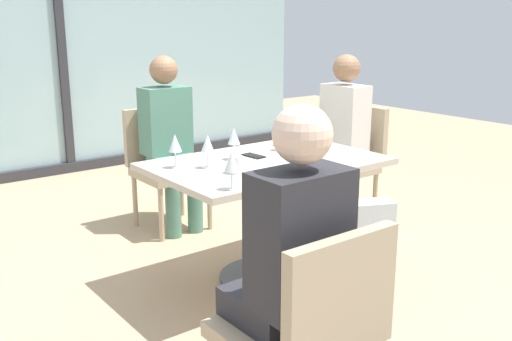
{
  "coord_description": "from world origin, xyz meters",
  "views": [
    {
      "loc": [
        -2.04,
        -2.56,
        1.53
      ],
      "look_at": [
        0.0,
        0.1,
        0.65
      ],
      "focal_mm": 41.54,
      "sensor_mm": 36.0,
      "label": 1
    }
  ],
  "objects": [
    {
      "name": "dining_table_main",
      "position": [
        0.0,
        0.0,
        0.54
      ],
      "size": [
        1.29,
        0.84,
        0.73
      ],
      "color": "#BCB29E",
      "rests_on": "ground_plane"
    },
    {
      "name": "wine_glass_0",
      "position": [
        -0.49,
        0.17,
        0.86
      ],
      "size": [
        0.07,
        0.07,
        0.18
      ],
      "color": "silver",
      "rests_on": "dining_table_main"
    },
    {
      "name": "cell_phone_on_table",
      "position": [
        -0.0,
        0.12,
        0.73
      ],
      "size": [
        0.08,
        0.15,
        0.01
      ],
      "primitive_type": "cube",
      "rotation": [
        0.0,
        0.0,
        0.08
      ],
      "color": "black",
      "rests_on": "dining_table_main"
    },
    {
      "name": "person_near_window",
      "position": [
        -0.0,
        1.11,
        0.7
      ],
      "size": [
        0.34,
        0.39,
        1.26
      ],
      "color": "#4C7F6B",
      "rests_on": "ground_plane"
    },
    {
      "name": "wine_glass_1",
      "position": [
        0.33,
        0.25,
        0.86
      ],
      "size": [
        0.07,
        0.07,
        0.18
      ],
      "color": "silver",
      "rests_on": "dining_table_main"
    },
    {
      "name": "person_front_left",
      "position": [
        -0.79,
        -1.11,
        0.7
      ],
      "size": [
        0.34,
        0.39,
        1.26
      ],
      "color": "#28282D",
      "rests_on": "ground_plane"
    },
    {
      "name": "window_wall_backdrop",
      "position": [
        0.0,
        3.2,
        1.21
      ],
      "size": [
        5.61,
        0.1,
        2.7
      ],
      "color": "#94B7BC",
      "rests_on": "ground_plane"
    },
    {
      "name": "chair_front_left",
      "position": [
        -0.79,
        -1.22,
        0.5
      ],
      "size": [
        0.46,
        0.5,
        0.87
      ],
      "color": "tan",
      "rests_on": "ground_plane"
    },
    {
      "name": "coffee_cup",
      "position": [
        -0.3,
        -0.12,
        0.78
      ],
      "size": [
        0.08,
        0.08,
        0.09
      ],
      "primitive_type": "cylinder",
      "color": "white",
      "rests_on": "dining_table_main"
    },
    {
      "name": "person_far_right",
      "position": [
        1.06,
        0.48,
        0.7
      ],
      "size": [
        0.39,
        0.34,
        1.26
      ],
      "color": "silver",
      "rests_on": "ground_plane"
    },
    {
      "name": "wine_glass_5",
      "position": [
        -0.13,
        0.13,
        0.86
      ],
      "size": [
        0.07,
        0.07,
        0.18
      ],
      "color": "silver",
      "rests_on": "dining_table_main"
    },
    {
      "name": "wine_glass_3",
      "position": [
        0.23,
        0.15,
        0.86
      ],
      "size": [
        0.07,
        0.07,
        0.18
      ],
      "color": "silver",
      "rests_on": "dining_table_main"
    },
    {
      "name": "ground_plane",
      "position": [
        0.0,
        0.0,
        0.0
      ],
      "size": [
        12.0,
        12.0,
        0.0
      ],
      "primitive_type": "plane",
      "color": "tan"
    },
    {
      "name": "chair_near_window",
      "position": [
        0.0,
        1.22,
        0.5
      ],
      "size": [
        0.46,
        0.51,
        0.87
      ],
      "color": "tan",
      "rests_on": "ground_plane"
    },
    {
      "name": "wine_glass_4",
      "position": [
        -0.36,
        0.06,
        0.86
      ],
      "size": [
        0.07,
        0.07,
        0.18
      ],
      "color": "silver",
      "rests_on": "dining_table_main"
    },
    {
      "name": "wine_glass_2",
      "position": [
        -0.49,
        -0.35,
        0.86
      ],
      "size": [
        0.07,
        0.07,
        0.18
      ],
      "color": "silver",
      "rests_on": "dining_table_main"
    },
    {
      "name": "chair_far_right",
      "position": [
        1.17,
        0.48,
        0.5
      ],
      "size": [
        0.5,
        0.46,
        0.87
      ],
      "color": "tan",
      "rests_on": "ground_plane"
    },
    {
      "name": "handbag_1",
      "position": [
        0.99,
        0.05,
        0.14
      ],
      "size": [
        0.34,
        0.27,
        0.28
      ],
      "primitive_type": "cube",
      "rotation": [
        0.0,
        0.0,
        -0.41
      ],
      "color": "silver",
      "rests_on": "ground_plane"
    }
  ]
}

